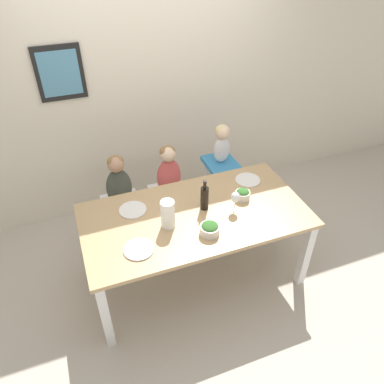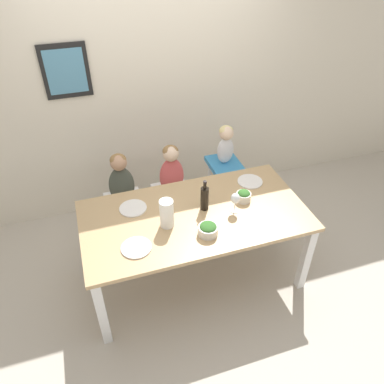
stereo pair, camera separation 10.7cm
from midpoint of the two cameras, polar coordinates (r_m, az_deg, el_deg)
name	(u,v)px [view 2 (the right image)]	position (r m, az deg, el deg)	size (l,w,h in m)	color
ground_plane	(194,274)	(3.67, 1.22, -12.40)	(14.00, 14.00, 0.00)	#BCB2A3
wall_back	(153,87)	(3.92, -5.15, 15.60)	(10.00, 0.09, 2.70)	beige
dining_table	(195,222)	(3.18, 1.38, -4.58)	(1.88, 0.97, 0.76)	tan
chair_far_left	(125,208)	(3.83, -9.40, -2.37)	(0.37, 0.43, 0.45)	silver
chair_far_center	(173,198)	(3.90, -2.15, -0.92)	(0.37, 0.43, 0.45)	silver
chair_right_highchair	(224,175)	(3.96, 5.64, 2.59)	(0.31, 0.37, 0.71)	silver
person_child_left	(121,179)	(3.61, -9.98, 2.03)	(0.25, 0.16, 0.55)	#3D4238
person_child_center	(172,169)	(3.69, -2.28, 3.47)	(0.25, 0.16, 0.55)	#C64C4C
person_baby_right	(226,142)	(3.74, 6.00, 7.61)	(0.17, 0.15, 0.41)	silver
wine_bottle	(205,198)	(3.11, 2.92, -0.91)	(0.07, 0.07, 0.29)	black
paper_towel_roll	(167,213)	(2.95, -2.83, -3.30)	(0.11, 0.11, 0.25)	white
wine_glass_near	(235,199)	(3.10, 7.61, -1.05)	(0.08, 0.08, 0.19)	white
salad_bowl_large	(208,229)	(2.92, 3.52, -5.68)	(0.16, 0.16, 0.10)	silver
salad_bowl_small	(244,196)	(3.28, 8.80, -0.57)	(0.13, 0.13, 0.10)	silver
dinner_plate_front_left	(136,248)	(2.86, -7.42, -8.41)	(0.23, 0.23, 0.01)	silver
dinner_plate_back_left	(133,208)	(3.21, -8.03, -2.47)	(0.23, 0.23, 0.01)	silver
dinner_plate_back_right	(250,181)	(3.53, 9.69, 1.58)	(0.23, 0.23, 0.01)	silver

